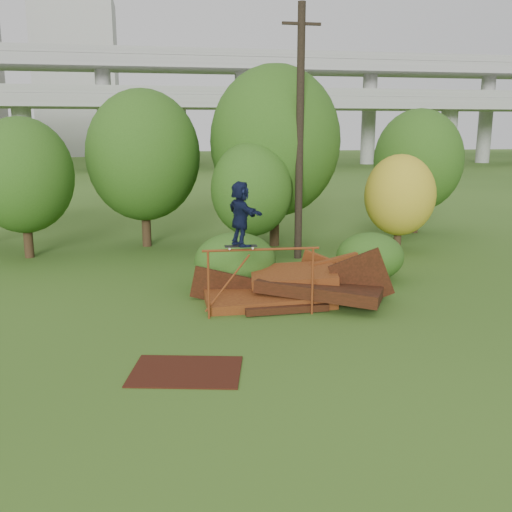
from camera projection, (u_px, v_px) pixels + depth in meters
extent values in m
plane|color=#2D5116|center=(305.00, 340.00, 13.25)|extent=(240.00, 240.00, 0.00)
cube|color=#4F1E0E|center=(267.00, 295.00, 16.18)|extent=(3.58, 2.23, 0.59)
cube|color=black|center=(322.00, 288.00, 16.11)|extent=(3.99, 3.48, 0.66)
cube|color=#4F1E0E|center=(293.00, 275.00, 16.40)|extent=(2.65, 1.98, 0.50)
cube|color=black|center=(361.00, 280.00, 16.06)|extent=(1.89, 0.50, 1.86)
cube|color=#4F1E0E|center=(319.00, 272.00, 17.38)|extent=(1.20, 1.02, 1.41)
cube|color=black|center=(224.00, 288.00, 16.32)|extent=(1.95, 0.59, 1.27)
cube|color=black|center=(288.00, 310.00, 15.10)|extent=(2.27, 0.26, 0.19)
cube|color=#4F1E0E|center=(335.00, 261.00, 17.07)|extent=(1.56, 0.51, 0.38)
cylinder|color=maroon|center=(209.00, 285.00, 14.57)|extent=(0.06, 0.06, 1.79)
cylinder|color=maroon|center=(313.00, 281.00, 14.93)|extent=(0.06, 0.06, 1.79)
cylinder|color=maroon|center=(261.00, 249.00, 14.55)|extent=(3.02, 0.20, 0.06)
cube|color=black|center=(241.00, 246.00, 14.46)|extent=(0.83, 0.26, 0.03)
cylinder|color=silver|center=(230.00, 249.00, 14.35)|extent=(0.06, 0.03, 0.06)
cylinder|color=silver|center=(229.00, 247.00, 14.52)|extent=(0.06, 0.03, 0.06)
cylinder|color=silver|center=(253.00, 248.00, 14.42)|extent=(0.06, 0.03, 0.06)
cylinder|color=silver|center=(252.00, 247.00, 14.60)|extent=(0.06, 0.03, 0.06)
imported|color=#0F1532|center=(241.00, 214.00, 14.28)|extent=(0.92, 1.59, 1.64)
cube|color=#36140B|center=(186.00, 371.00, 11.50)|extent=(2.48, 2.00, 0.03)
cylinder|color=black|center=(28.00, 235.00, 21.64)|extent=(0.35, 0.35, 1.72)
ellipsoid|color=#224211|center=(23.00, 175.00, 21.15)|extent=(3.74, 3.74, 4.31)
cylinder|color=black|center=(146.00, 222.00, 23.74)|extent=(0.37, 0.37, 2.03)
ellipsoid|color=#224211|center=(143.00, 155.00, 23.15)|extent=(4.61, 4.61, 5.30)
cylinder|color=black|center=(252.00, 238.00, 21.90)|extent=(0.32, 0.32, 1.43)
ellipsoid|color=#224211|center=(252.00, 189.00, 21.50)|extent=(3.10, 3.10, 3.57)
cylinder|color=black|center=(274.00, 218.00, 23.85)|extent=(0.40, 0.40, 2.32)
ellipsoid|color=#224211|center=(275.00, 142.00, 23.17)|extent=(5.31, 5.31, 6.10)
cylinder|color=black|center=(398.00, 236.00, 22.91)|extent=(0.30, 0.30, 1.20)
ellipsoid|color=#A58C19|center=(400.00, 195.00, 22.55)|extent=(2.79, 2.79, 3.21)
cylinder|color=black|center=(415.00, 213.00, 26.92)|extent=(0.36, 0.36, 1.86)
ellipsoid|color=#224211|center=(418.00, 160.00, 26.39)|extent=(4.09, 4.09, 4.70)
ellipsoid|color=#224211|center=(235.00, 261.00, 17.43)|extent=(2.50, 2.30, 1.73)
ellipsoid|color=#224211|center=(370.00, 256.00, 18.42)|extent=(2.20, 2.01, 1.55)
cylinder|color=black|center=(300.00, 136.00, 20.75)|extent=(0.28, 0.28, 9.14)
cube|color=black|center=(302.00, 24.00, 19.92)|extent=(1.40, 0.10, 0.10)
cube|color=gray|center=(177.00, 103.00, 69.14)|extent=(160.00, 9.00, 1.40)
cube|color=gray|center=(173.00, 65.00, 73.81)|extent=(160.00, 9.00, 1.40)
cylinder|color=gray|center=(23.00, 136.00, 66.85)|extent=(2.20, 2.20, 8.00)
cylinder|color=gray|center=(178.00, 136.00, 70.00)|extent=(2.20, 2.20, 8.00)
cylinder|color=gray|center=(319.00, 136.00, 73.16)|extent=(2.20, 2.20, 8.00)
cube|color=#9E9E99|center=(78.00, 79.00, 105.36)|extent=(14.00, 14.00, 28.00)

